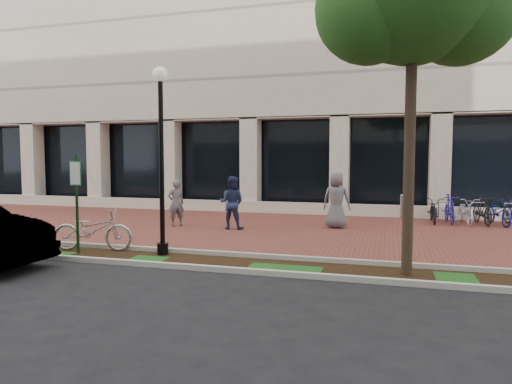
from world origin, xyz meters
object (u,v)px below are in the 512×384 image
(locked_bicycle, at_px, (93,230))
(pedestrian_left, at_px, (176,203))
(parking_sign, at_px, (76,192))
(pedestrian_right, at_px, (336,200))
(bollard, at_px, (401,207))
(lamppost, at_px, (161,150))
(pedestrian_mid, at_px, (232,203))
(bike_rack_cluster, at_px, (482,211))

(locked_bicycle, height_order, pedestrian_left, pedestrian_left)
(parking_sign, xyz_separation_m, pedestrian_right, (5.81, 6.12, -0.60))
(pedestrian_right, height_order, bollard, pedestrian_right)
(lamppost, bearing_deg, pedestrian_mid, 86.58)
(lamppost, bearing_deg, bike_rack_cluster, 42.54)
(parking_sign, height_order, pedestrian_left, parking_sign)
(pedestrian_mid, distance_m, bollard, 6.96)
(locked_bicycle, xyz_separation_m, bike_rack_cluster, (10.66, 8.00, -0.04))
(pedestrian_left, xyz_separation_m, bike_rack_cluster, (10.53, 3.41, -0.32))
(locked_bicycle, relative_size, pedestrian_mid, 1.16)
(locked_bicycle, relative_size, pedestrian_right, 1.07)
(parking_sign, distance_m, pedestrian_left, 5.07)
(pedestrian_mid, bearing_deg, parking_sign, 61.32)
(pedestrian_mid, height_order, pedestrian_right, pedestrian_right)
(lamppost, relative_size, bike_rack_cluster, 1.09)
(pedestrian_left, bearing_deg, pedestrian_mid, 135.14)
(lamppost, relative_size, bollard, 4.57)
(pedestrian_mid, bearing_deg, pedestrian_right, -162.91)
(locked_bicycle, xyz_separation_m, pedestrian_left, (0.12, 4.60, 0.28))
(parking_sign, xyz_separation_m, pedestrian_left, (0.27, 5.01, -0.75))
(pedestrian_left, xyz_separation_m, bollard, (7.75, 3.98, -0.31))
(pedestrian_mid, relative_size, pedestrian_right, 0.93)
(pedestrian_right, bearing_deg, parking_sign, 52.16)
(lamppost, height_order, locked_bicycle, lamppost)
(parking_sign, distance_m, pedestrian_right, 8.46)
(lamppost, bearing_deg, pedestrian_right, 57.05)
(parking_sign, distance_m, bollard, 12.09)
(pedestrian_left, bearing_deg, pedestrian_right, 149.30)
(bike_rack_cluster, bearing_deg, locked_bicycle, -149.51)
(lamppost, distance_m, locked_bicycle, 2.86)
(lamppost, relative_size, pedestrian_right, 2.37)
(pedestrian_right, bearing_deg, locked_bicycle, 50.90)
(pedestrian_mid, xyz_separation_m, bike_rack_cluster, (8.40, 3.51, -0.40))
(bollard, height_order, bike_rack_cluster, bike_rack_cluster)
(locked_bicycle, bearing_deg, lamppost, -102.12)
(parking_sign, bearing_deg, bike_rack_cluster, 41.81)
(locked_bicycle, relative_size, pedestrian_left, 1.27)
(pedestrian_left, height_order, pedestrian_mid, pedestrian_mid)
(pedestrian_mid, bearing_deg, locked_bicycle, 60.76)
(pedestrian_right, xyz_separation_m, bike_rack_cluster, (5.00, 2.29, -0.47))
(pedestrian_right, xyz_separation_m, bollard, (2.22, 2.86, -0.46))
(parking_sign, xyz_separation_m, bollard, (8.02, 8.99, -1.06))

